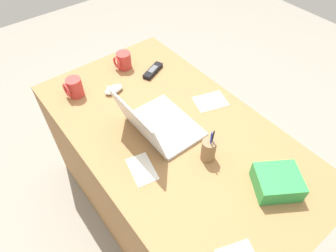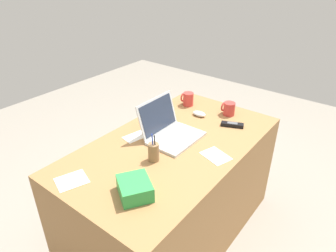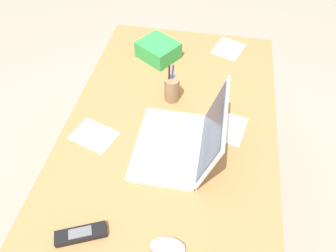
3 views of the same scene
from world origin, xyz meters
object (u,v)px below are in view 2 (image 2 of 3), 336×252
(laptop, at_px, (170,131))
(computer_mouse, at_px, (199,114))
(cordless_phone, at_px, (232,125))
(pen_holder, at_px, (154,152))
(snack_bag, at_px, (135,188))
(coffee_mug_white, at_px, (188,99))
(coffee_mug_tall, at_px, (229,109))

(laptop, distance_m, computer_mouse, 0.37)
(cordless_phone, relative_size, pen_holder, 0.90)
(laptop, bearing_deg, snack_bag, -160.08)
(laptop, xyz_separation_m, coffee_mug_white, (0.47, 0.19, 0.00))
(coffee_mug_tall, bearing_deg, coffee_mug_white, 98.24)
(computer_mouse, relative_size, coffee_mug_white, 1.00)
(cordless_phone, height_order, snack_bag, snack_bag)
(coffee_mug_white, distance_m, cordless_phone, 0.44)
(computer_mouse, relative_size, snack_bag, 0.60)
(coffee_mug_tall, xyz_separation_m, cordless_phone, (-0.14, -0.11, -0.04))
(computer_mouse, relative_size, coffee_mug_tall, 1.08)
(coffee_mug_tall, bearing_deg, snack_bag, -177.18)
(coffee_mug_tall, relative_size, cordless_phone, 0.61)
(coffee_mug_tall, height_order, cordless_phone, coffee_mug_tall)
(computer_mouse, relative_size, pen_holder, 0.59)
(coffee_mug_white, bearing_deg, cordless_phone, -102.08)
(coffee_mug_white, xyz_separation_m, cordless_phone, (-0.09, -0.43, -0.04))
(computer_mouse, bearing_deg, cordless_phone, -89.69)
(coffee_mug_tall, xyz_separation_m, pen_holder, (-0.77, 0.06, 0.01))
(coffee_mug_white, relative_size, pen_holder, 0.59)
(coffee_mug_tall, distance_m, pen_holder, 0.77)
(computer_mouse, height_order, coffee_mug_white, coffee_mug_white)
(laptop, distance_m, pen_holder, 0.27)
(computer_mouse, height_order, coffee_mug_tall, coffee_mug_tall)
(laptop, distance_m, cordless_phone, 0.45)
(coffee_mug_tall, bearing_deg, computer_mouse, 133.10)
(cordless_phone, height_order, pen_holder, pen_holder)
(laptop, height_order, computer_mouse, laptop)
(snack_bag, bearing_deg, cordless_phone, -3.40)
(pen_holder, bearing_deg, coffee_mug_tall, -4.58)
(coffee_mug_white, xyz_separation_m, pen_holder, (-0.72, -0.27, 0.00))
(computer_mouse, height_order, snack_bag, snack_bag)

